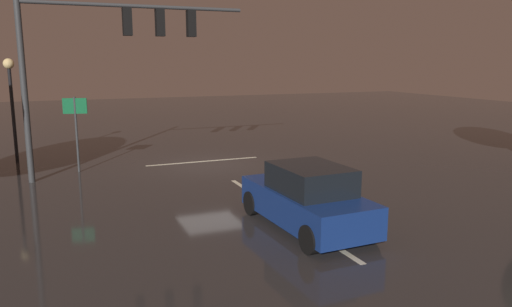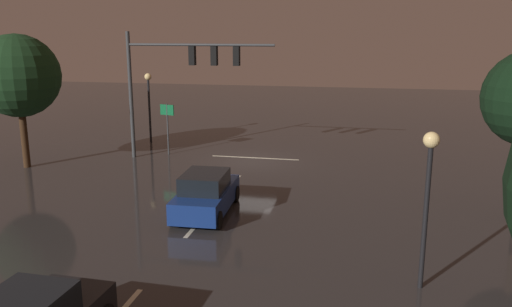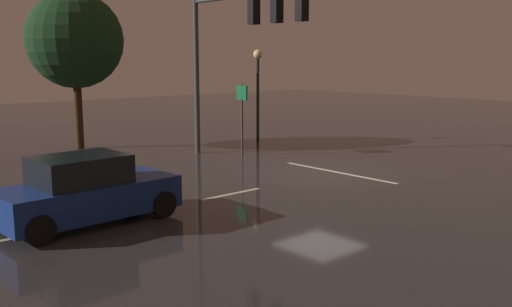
# 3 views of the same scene
# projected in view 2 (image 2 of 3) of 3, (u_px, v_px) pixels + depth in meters

# --- Properties ---
(ground_plane) EXTENTS (80.00, 80.00, 0.00)m
(ground_plane) POSITION_uv_depth(u_px,v_px,m) (252.00, 162.00, 28.77)
(ground_plane) COLOR #2D2B2B
(traffic_signal_assembly) EXTENTS (8.20, 0.47, 7.01)m
(traffic_signal_assembly) POSITION_uv_depth(u_px,v_px,m) (180.00, 69.00, 28.11)
(traffic_signal_assembly) COLOR #383A3D
(traffic_signal_assembly) RESTS_ON ground_plane
(lane_dash_far) EXTENTS (0.16, 2.20, 0.01)m
(lane_dash_far) POSITION_uv_depth(u_px,v_px,m) (234.00, 182.00, 24.96)
(lane_dash_far) COLOR beige
(lane_dash_far) RESTS_ON ground_plane
(lane_dash_mid) EXTENTS (0.16, 2.20, 0.01)m
(lane_dash_mid) POSITION_uv_depth(u_px,v_px,m) (195.00, 227.00, 19.24)
(lane_dash_mid) COLOR beige
(lane_dash_mid) RESTS_ON ground_plane
(stop_bar) EXTENTS (5.00, 0.16, 0.01)m
(stop_bar) POSITION_uv_depth(u_px,v_px,m) (255.00, 158.00, 29.63)
(stop_bar) COLOR beige
(stop_bar) RESTS_ON ground_plane
(car_approaching) EXTENTS (2.05, 4.43, 1.70)m
(car_approaching) POSITION_uv_depth(u_px,v_px,m) (206.00, 194.00, 20.45)
(car_approaching) COLOR navy
(car_approaching) RESTS_ON ground_plane
(street_lamp_left_kerb) EXTENTS (0.44, 0.44, 4.46)m
(street_lamp_left_kerb) POSITION_uv_depth(u_px,v_px,m) (428.00, 179.00, 13.98)
(street_lamp_left_kerb) COLOR black
(street_lamp_left_kerb) RESTS_ON ground_plane
(street_lamp_right_kerb) EXTENTS (0.44, 0.44, 4.42)m
(street_lamp_right_kerb) POSITION_uv_depth(u_px,v_px,m) (149.00, 93.00, 33.11)
(street_lamp_right_kerb) COLOR black
(street_lamp_right_kerb) RESTS_ON ground_plane
(route_sign) EXTENTS (0.89, 0.28, 2.96)m
(route_sign) POSITION_uv_depth(u_px,v_px,m) (167.00, 118.00, 30.03)
(route_sign) COLOR #383A3D
(route_sign) RESTS_ON ground_plane
(tree_right_near) EXTENTS (4.22, 4.22, 6.91)m
(tree_right_near) POSITION_uv_depth(u_px,v_px,m) (18.00, 76.00, 26.55)
(tree_right_near) COLOR #382314
(tree_right_near) RESTS_ON ground_plane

